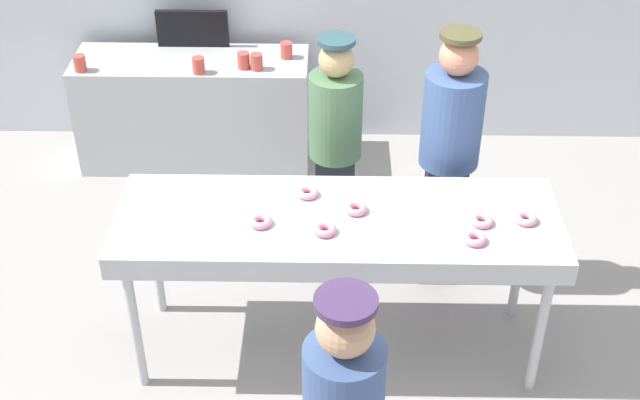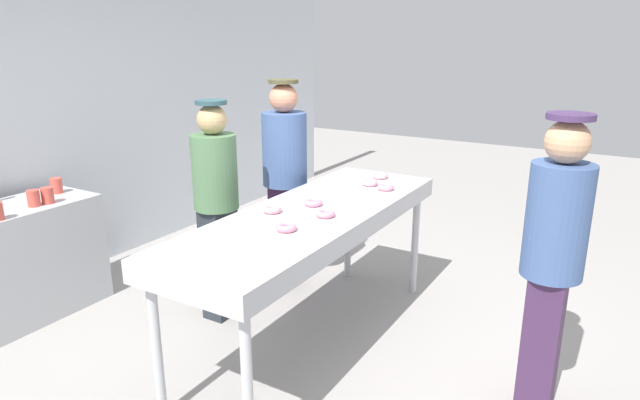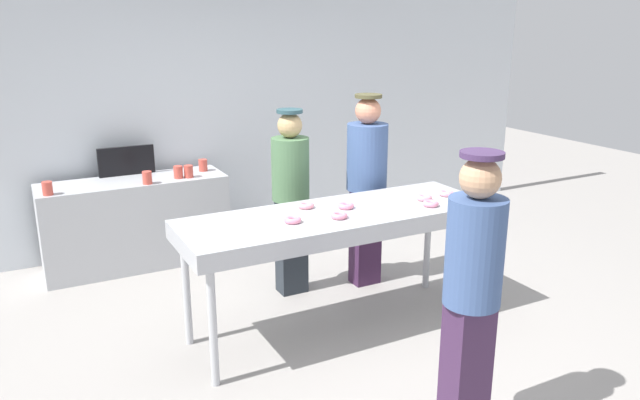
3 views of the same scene
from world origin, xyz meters
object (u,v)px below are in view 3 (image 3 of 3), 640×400
at_px(plain_donut_7, 262,229).
at_px(plain_donut_1, 293,208).
at_px(fryer_conveyor, 268,223).
at_px(plain_donut_4, 387,198).
at_px(paper_cup_2, 327,88).
at_px(plain_donut_0, 434,195).
at_px(paper_cup_1, 404,72).
at_px(paper_cup_4, 320,80).
at_px(plain_donut_8, 165,204).
at_px(paper_cup_3, 401,81).
at_px(worker_baker, 318,152).
at_px(menu_display, 394,55).
at_px(plain_donut_9, 52,233).
at_px(prep_counter, 396,147).
at_px(plain_donut_6, 243,195).
at_px(plain_donut_3, 354,214).
at_px(paper_cup_0, 383,72).
at_px(plain_donut_2, 488,201).
at_px(plain_donut_5, 108,208).

bearing_deg(plain_donut_7, plain_donut_1, 53.04).
distance_m(fryer_conveyor, plain_donut_4, 0.59).
height_order(plain_donut_7, paper_cup_2, paper_cup_2).
bearing_deg(plain_donut_0, fryer_conveyor, -174.47).
xyz_separation_m(paper_cup_1, paper_cup_4, (-0.60, -0.13, 0.00)).
xyz_separation_m(plain_donut_7, paper_cup_1, (1.02, 2.29, -0.01)).
xyz_separation_m(plain_donut_8, paper_cup_3, (1.43, 1.79, -0.01)).
height_order(worker_baker, paper_cup_2, worker_baker).
bearing_deg(menu_display, paper_cup_2, -143.25).
height_order(plain_donut_7, paper_cup_3, paper_cup_3).
xyz_separation_m(plain_donut_7, paper_cup_2, (0.46, 1.99, -0.01)).
relative_size(plain_donut_7, plain_donut_9, 1.00).
distance_m(plain_donut_4, paper_cup_4, 1.89).
relative_size(plain_donut_1, prep_counter, 0.08).
bearing_deg(paper_cup_3, paper_cup_2, -168.73).
relative_size(plain_donut_6, plain_donut_7, 1.00).
distance_m(plain_donut_4, paper_cup_3, 1.85).
height_order(fryer_conveyor, plain_donut_0, plain_donut_0).
height_order(plain_donut_3, paper_cup_0, paper_cup_0).
distance_m(paper_cup_1, paper_cup_3, 0.21).
bearing_deg(plain_donut_7, fryer_conveyor, 81.37).
bearing_deg(plain_donut_2, plain_donut_6, 173.08).
bearing_deg(paper_cup_3, plain_donut_9, -132.96).
distance_m(plain_donut_6, paper_cup_2, 1.71).
bearing_deg(plain_donut_0, prep_counter, 86.91).
xyz_separation_m(plain_donut_7, paper_cup_4, (0.42, 2.16, -0.01)).
height_order(paper_cup_0, menu_display, menu_display).
xyz_separation_m(plain_donut_8, paper_cup_2, (0.92, 1.69, -0.01)).
height_order(fryer_conveyor, plain_donut_7, plain_donut_7).
distance_m(paper_cup_1, paper_cup_4, 0.61).
distance_m(paper_cup_3, paper_cup_4, 0.55).
height_order(paper_cup_4, menu_display, menu_display).
distance_m(worker_baker, paper_cup_0, 1.48).
bearing_deg(plain_donut_9, paper_cup_1, 48.99).
bearing_deg(plain_donut_3, plain_donut_5, 172.70).
xyz_separation_m(plain_donut_1, plain_donut_9, (-1.11, -0.18, 0.00)).
distance_m(plain_donut_2, plain_donut_3, 0.68).
distance_m(prep_counter, paper_cup_2, 0.72).
height_order(plain_donut_6, worker_baker, worker_baker).
bearing_deg(paper_cup_3, worker_baker, -118.82).
height_order(plain_donut_4, paper_cup_2, paper_cup_2).
distance_m(prep_counter, paper_cup_0, 0.53).
bearing_deg(plain_donut_7, menu_display, 67.96).
relative_size(plain_donut_3, plain_donut_4, 1.00).
relative_size(worker_baker, paper_cup_4, 13.80).
distance_m(plain_donut_7, plain_donut_8, 0.55).
distance_m(plain_donut_0, plain_donut_9, 1.83).
relative_size(plain_donut_5, plain_donut_7, 1.00).
height_order(plain_donut_1, plain_donut_3, same).
bearing_deg(plain_donut_8, fryer_conveyor, -8.43).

